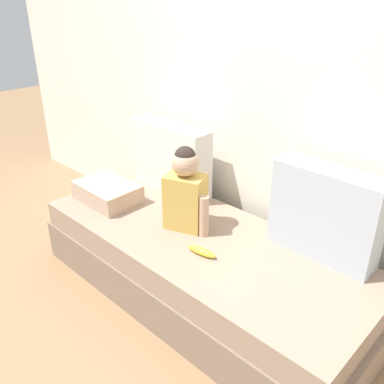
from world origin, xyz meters
name	(u,v)px	position (x,y,z in m)	size (l,w,h in m)	color
ground_plane	(200,294)	(0.00, 0.00, 0.00)	(12.00, 12.00, 0.00)	#93704C
back_wall	(268,75)	(0.00, 0.53, 1.21)	(5.21, 0.10, 2.43)	silver
couch	(201,267)	(0.00, 0.00, 0.20)	(2.01, 0.81, 0.41)	#826C5B
throw_pillow_left	(171,158)	(-0.55, 0.30, 0.64)	(0.59, 0.16, 0.45)	silver
throw_pillow_right	(325,214)	(0.55, 0.30, 0.65)	(0.55, 0.16, 0.47)	#B2BCC6
toddler	(185,191)	(-0.14, 0.02, 0.64)	(0.33, 0.22, 0.49)	gold
banana	(202,251)	(0.12, -0.13, 0.43)	(0.17, 0.04, 0.04)	yellow
folded_blanket	(108,192)	(-0.72, -0.10, 0.47)	(0.40, 0.28, 0.12)	tan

